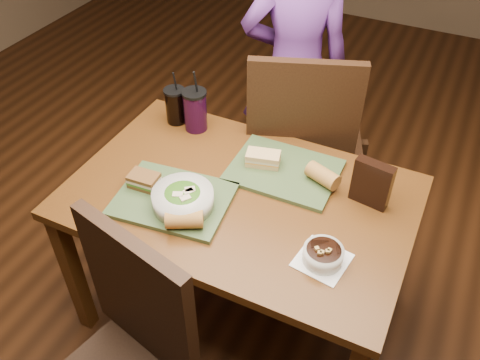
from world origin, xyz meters
The scene contains 16 objects.
ground centered at (0.00, 0.00, 0.00)m, with size 6.00×6.00×0.00m, color #381C0B.
dining_table centered at (0.00, 0.00, 0.66)m, with size 1.30×0.85×0.75m.
chair_near centered at (-0.06, -0.69, 0.58)m, with size 0.54×0.55×1.04m.
chair_far centered at (0.08, 0.57, 0.62)m, with size 0.62×0.63×1.11m.
diner centered at (-0.15, 0.95, 0.76)m, with size 0.56×0.37×1.53m, color #633084.
tray_near centered at (-0.21, -0.15, 0.76)m, with size 0.42×0.32×0.02m, color #394E2A.
tray_far centered at (0.10, 0.19, 0.76)m, with size 0.42×0.32×0.02m, color #394E2A.
salad_bowl centered at (-0.15, -0.16, 0.81)m, with size 0.22×0.22×0.07m.
soup_bowl centered at (0.39, -0.18, 0.78)m, with size 0.19×0.19×0.07m.
sandwich_near centered at (-0.34, -0.14, 0.79)m, with size 0.12×0.08×0.05m.
sandwich_far centered at (0.01, 0.18, 0.79)m, with size 0.15×0.10×0.05m.
baguette_near centered at (-0.09, -0.25, 0.80)m, with size 0.07×0.07×0.13m, color #AD7533.
baguette_far centered at (0.26, 0.18, 0.80)m, with size 0.07×0.07×0.13m, color #AD7533.
cup_cola centered at (-0.47, 0.31, 0.83)m, with size 0.09×0.09×0.25m.
cup_berry centered at (-0.36, 0.30, 0.84)m, with size 0.11×0.11×0.29m.
chip_bag centered at (0.45, 0.17, 0.84)m, with size 0.14×0.04×0.19m, color black.
Camera 1 is at (0.62, -1.27, 2.07)m, focal length 38.00 mm.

